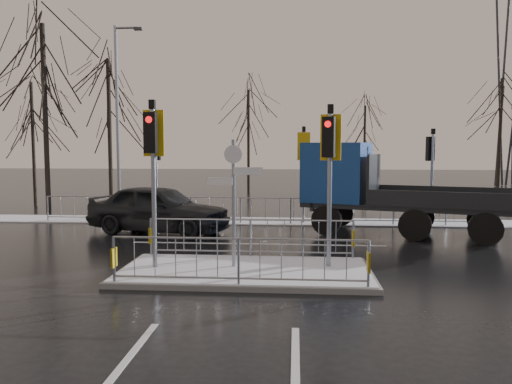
# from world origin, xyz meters

# --- Properties ---
(ground) EXTENTS (120.00, 120.00, 0.00)m
(ground) POSITION_xyz_m (0.00, 0.00, 0.00)
(ground) COLOR black
(ground) RESTS_ON ground
(snow_verge) EXTENTS (30.00, 2.00, 0.04)m
(snow_verge) POSITION_xyz_m (0.00, 8.60, 0.02)
(snow_verge) COLOR white
(snow_verge) RESTS_ON ground
(lane_markings) EXTENTS (8.00, 11.38, 0.01)m
(lane_markings) POSITION_xyz_m (0.00, -0.33, 0.00)
(lane_markings) COLOR silver
(lane_markings) RESTS_ON ground
(traffic_island) EXTENTS (6.00, 3.04, 4.15)m
(traffic_island) POSITION_xyz_m (-0.01, 0.01, 0.39)
(traffic_island) COLOR slate
(traffic_island) RESTS_ON ground
(far_kerb_fixtures) EXTENTS (18.00, 0.65, 3.83)m
(far_kerb_fixtures) POSITION_xyz_m (0.29, 8.09, 1.02)
(far_kerb_fixtures) COLOR gray
(far_kerb_fixtures) RESTS_ON ground
(car_far_lane) EXTENTS (5.44, 3.28, 1.73)m
(car_far_lane) POSITION_xyz_m (-3.67, 5.64, 0.87)
(car_far_lane) COLOR black
(car_far_lane) RESTS_ON ground
(flatbed_truck) EXTENTS (7.35, 4.49, 3.20)m
(flatbed_truck) POSITION_xyz_m (3.64, 6.37, 1.70)
(flatbed_truck) COLOR black
(flatbed_truck) RESTS_ON ground
(tree_near_a) EXTENTS (4.75, 4.75, 8.97)m
(tree_near_a) POSITION_xyz_m (-10.50, 11.00, 6.11)
(tree_near_a) COLOR black
(tree_near_a) RESTS_ON ground
(tree_near_b) EXTENTS (4.00, 4.00, 7.55)m
(tree_near_b) POSITION_xyz_m (-8.00, 12.50, 5.15)
(tree_near_b) COLOR black
(tree_near_b) RESTS_ON ground
(tree_near_c) EXTENTS (3.50, 3.50, 6.61)m
(tree_near_c) POSITION_xyz_m (-12.50, 13.50, 4.50)
(tree_near_c) COLOR black
(tree_near_c) RESTS_ON ground
(tree_far_a) EXTENTS (3.75, 3.75, 7.08)m
(tree_far_a) POSITION_xyz_m (-2.00, 22.00, 4.82)
(tree_far_a) COLOR black
(tree_far_a) RESTS_ON ground
(tree_far_b) EXTENTS (3.25, 3.25, 6.14)m
(tree_far_b) POSITION_xyz_m (6.00, 24.00, 4.18)
(tree_far_b) COLOR black
(tree_far_b) RESTS_ON ground
(tree_far_c) EXTENTS (4.00, 4.00, 7.55)m
(tree_far_c) POSITION_xyz_m (14.00, 21.00, 5.15)
(tree_far_c) COLOR black
(tree_far_c) RESTS_ON ground
(street_lamp_left) EXTENTS (1.25, 0.18, 8.20)m
(street_lamp_left) POSITION_xyz_m (-6.43, 9.50, 4.49)
(street_lamp_left) COLOR gray
(street_lamp_left) RESTS_ON ground
(pylon_wires) EXTENTS (70.00, 2.38, 19.97)m
(pylon_wires) POSITION_xyz_m (16.88, 30.00, 11.03)
(pylon_wires) COLOR #2D3033
(pylon_wires) RESTS_ON ground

